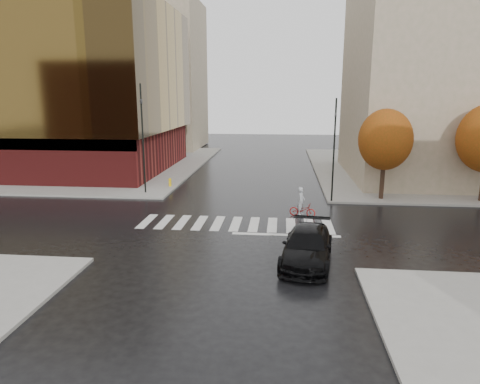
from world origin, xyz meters
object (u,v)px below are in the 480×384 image
object	(u,v)px
cyclist	(302,207)
fire_hydrant	(170,182)
traffic_light_ne	(334,144)
traffic_light_nw	(142,130)
sedan	(307,246)

from	to	relation	value
cyclist	fire_hydrant	distance (m)	12.95
traffic_light_ne	fire_hydrant	bearing A→B (deg)	-11.38
fire_hydrant	traffic_light_nw	bearing A→B (deg)	-118.94
traffic_light_ne	cyclist	bearing A→B (deg)	63.71
cyclist	traffic_light_ne	world-z (taller)	traffic_light_ne
traffic_light_nw	fire_hydrant	distance (m)	5.23
traffic_light_nw	fire_hydrant	xyz separation A→B (m)	(1.33, 2.40, -4.45)
sedan	fire_hydrant	size ratio (longest dim) A/B	7.78
sedan	traffic_light_nw	distance (m)	17.89
sedan	traffic_light_ne	size ratio (longest dim) A/B	0.74
traffic_light_nw	traffic_light_ne	bearing A→B (deg)	68.84
traffic_light_nw	traffic_light_ne	world-z (taller)	traffic_light_nw
traffic_light_nw	sedan	bearing A→B (deg)	26.84
traffic_light_nw	cyclist	bearing A→B (deg)	50.85
sedan	traffic_light_nw	xyz separation A→B (m)	(-11.81, 12.76, 4.20)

